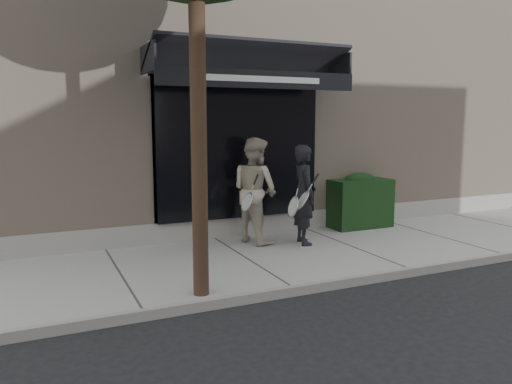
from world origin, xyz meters
name	(u,v)px	position (x,y,z in m)	size (l,w,h in m)	color
ground	(349,252)	(0.00, 0.00, 0.00)	(80.00, 80.00, 0.00)	black
sidewalk	(349,249)	(0.00, 0.00, 0.06)	(20.00, 3.00, 0.12)	gray
curb	(409,272)	(0.00, -1.55, 0.07)	(20.00, 0.10, 0.14)	gray
building_facade	(241,105)	(-0.01, 4.96, 2.74)	(14.30, 8.04, 5.64)	#BAA48E
hedge	(359,201)	(1.10, 1.25, 0.66)	(1.30, 0.70, 1.14)	black
pedestrian_front	(304,195)	(-0.68, 0.47, 1.01)	(0.79, 0.89, 1.78)	black
pedestrian_back	(255,190)	(-1.41, 0.96, 1.07)	(0.98, 1.11, 1.91)	#BCAD97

